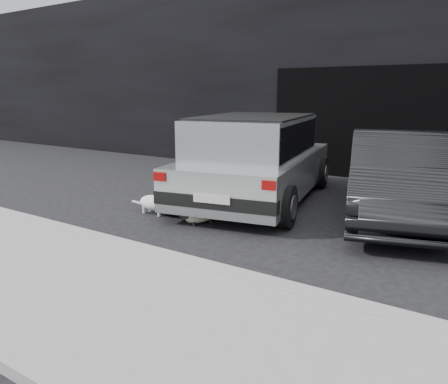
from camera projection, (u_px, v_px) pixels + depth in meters
The scene contains 9 objects.
ground at pixel (225, 207), 7.86m from camera, with size 80.00×80.00×0.00m, color black.
building_facade at pixel (380, 74), 11.64m from camera, with size 34.00×4.00×5.00m, color black.
garage_opening at pixel (354, 123), 10.28m from camera, with size 4.00×0.10×2.60m, color black.
curb at pixel (176, 261), 5.19m from camera, with size 18.00×0.25×0.12m, color gray.
sidewalk at pixel (97, 301), 4.22m from camera, with size 18.00×2.20×0.11m, color gray.
silver_hatchback at pixel (256, 155), 8.11m from camera, with size 2.83×4.66×1.61m.
second_car at pixel (397, 176), 7.07m from camera, with size 1.47×4.22×1.39m, color black.
cat_siamese at pixel (197, 216), 6.84m from camera, with size 0.45×0.77×0.28m.
cat_white at pixel (156, 203), 7.36m from camera, with size 0.89×0.32×0.42m.
Camera 1 is at (4.16, -6.35, 2.03)m, focal length 35.00 mm.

